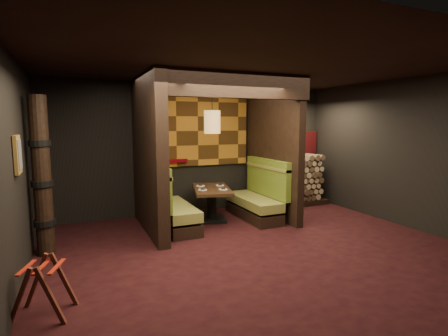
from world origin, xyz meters
The scene contains 23 objects.
floor centered at (0.00, 0.00, -0.01)m, with size 6.50×5.50×0.02m, color black.
ceiling centered at (0.00, 0.00, 2.86)m, with size 6.50×5.50×0.02m, color black.
wall_back centered at (0.00, 2.76, 1.43)m, with size 6.50×0.02×2.85m, color black.
wall_front centered at (0.00, -2.76, 1.43)m, with size 6.50×0.02×2.85m, color black.
wall_left centered at (-3.26, 0.00, 1.43)m, with size 0.02×5.50×2.85m, color black.
wall_right centered at (3.26, 0.00, 1.43)m, with size 0.02×5.50×2.85m, color black.
partition_left centered at (-1.35, 1.65, 1.43)m, with size 0.20×2.20×2.85m, color black.
partition_right centered at (1.30, 1.70, 1.43)m, with size 0.15×2.10×2.85m, color black.
header_beam centered at (-0.02, 0.70, 2.63)m, with size 2.85×0.18×0.44m, color black.
tapa_back_panel centered at (-0.02, 2.71, 1.82)m, with size 2.40×0.06×1.55m, color #AE6F1F.
tapa_side_panel centered at (-1.23, 1.82, 1.85)m, with size 0.04×1.85×1.45m, color #AE6F1F.
lacquer_shelf centered at (-0.60, 2.65, 1.18)m, with size 0.60×0.12×0.07m, color #60040E.
booth_bench_left centered at (-0.96, 1.65, 0.40)m, with size 0.68×1.60×1.14m.
booth_bench_right centered at (0.93, 1.65, 0.40)m, with size 0.68×1.60×1.14m.
dining_table centered at (-0.05, 1.81, 0.45)m, with size 1.01×1.44×0.69m.
place_settings centered at (-0.05, 1.81, 0.70)m, with size 0.69×0.72×0.03m.
pendant_lamp centered at (-0.05, 1.76, 2.01)m, with size 0.32×0.32×1.06m.
framed_picture centered at (-3.22, 0.10, 1.62)m, with size 0.05×0.36×0.46m.
luggage_rack centered at (-2.97, -0.79, 0.32)m, with size 0.69×0.58×0.64m.
totem_column centered at (-3.05, 1.10, 1.19)m, with size 0.31×0.31×2.40m.
firewood_stack centered at (2.29, 2.35, 0.61)m, with size 1.73×0.70×1.22m.
mosaic_header centered at (2.29, 2.68, 1.50)m, with size 1.83×0.10×0.56m, color maroon.
bay_front_post centered at (1.39, 1.96, 1.43)m, with size 0.08×0.08×2.85m, color black.
Camera 1 is at (-2.63, -4.69, 1.99)m, focal length 28.00 mm.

